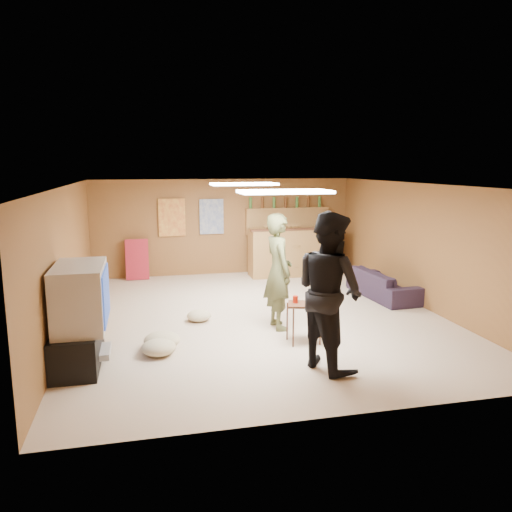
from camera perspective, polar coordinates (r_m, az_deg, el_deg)
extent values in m
plane|color=#C5AD96|center=(8.48, 0.30, -6.90)|extent=(7.00, 7.00, 0.00)
cube|color=silver|center=(8.11, 0.32, 8.12)|extent=(6.00, 7.00, 0.02)
cube|color=brown|center=(11.62, -3.64, 3.35)|extent=(6.00, 0.02, 2.20)
cube|color=brown|center=(4.97, 9.63, -6.38)|extent=(6.00, 0.02, 2.20)
cube|color=brown|center=(8.10, -20.84, -0.41)|extent=(0.02, 7.00, 2.20)
cube|color=brown|center=(9.37, 18.48, 1.13)|extent=(0.02, 7.00, 2.20)
cube|color=black|center=(6.83, -19.71, -9.66)|extent=(0.55, 1.30, 0.50)
cube|color=#B2B2B7|center=(6.84, -17.80, -10.40)|extent=(0.35, 0.50, 0.08)
cube|color=#B2B2B7|center=(6.64, -19.45, -4.36)|extent=(0.60, 1.10, 0.80)
cube|color=navy|center=(6.61, -16.77, -4.27)|extent=(0.02, 0.95, 0.65)
cube|color=olive|center=(11.51, 4.22, 0.51)|extent=(2.00, 0.60, 1.10)
cube|color=#412314|center=(11.20, 4.64, 3.06)|extent=(2.10, 0.12, 0.05)
cube|color=olive|center=(11.82, 3.64, 5.41)|extent=(2.00, 0.18, 0.05)
cube|color=olive|center=(11.87, 3.60, 3.98)|extent=(2.00, 0.14, 0.60)
cube|color=#BF3F26|center=(11.43, -9.59, 4.36)|extent=(0.60, 0.03, 0.85)
cube|color=#334C99|center=(11.51, -5.10, 4.51)|extent=(0.55, 0.03, 0.80)
cube|color=#AE2031|center=(11.38, -13.43, -0.38)|extent=(0.50, 0.26, 0.91)
cube|color=white|center=(6.66, 3.30, 7.35)|extent=(1.20, 0.60, 0.04)
cube|color=white|center=(9.28, -1.39, 8.22)|extent=(1.20, 0.60, 0.04)
imported|color=#4F5330|center=(7.70, 2.57, -1.77)|extent=(0.48, 0.69, 1.80)
imported|color=black|center=(6.24, 8.36, -3.95)|extent=(1.03, 1.15, 1.98)
imported|color=black|center=(9.93, 14.31, -3.12)|extent=(0.80, 1.80, 0.51)
cube|color=#412314|center=(7.24, 5.46, -7.62)|extent=(0.53, 0.47, 0.58)
cylinder|color=#A51C0B|center=(7.16, 4.52, -4.96)|extent=(0.09, 0.09, 0.10)
cylinder|color=#A51C0B|center=(7.07, 6.16, -5.16)|extent=(0.08, 0.08, 0.11)
cylinder|color=#154193|center=(7.27, 6.52, -4.75)|extent=(0.09, 0.09, 0.11)
ellipsoid|color=#BFB086|center=(7.17, -10.70, -9.42)|extent=(0.52, 0.52, 0.23)
ellipsoid|color=#BFB086|center=(8.27, -6.54, -6.78)|extent=(0.51, 0.51, 0.18)
ellipsoid|color=#BFB086|center=(6.93, -11.06, -10.22)|extent=(0.55, 0.55, 0.21)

